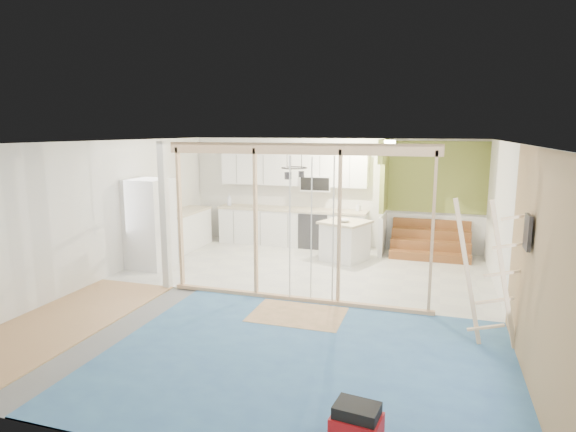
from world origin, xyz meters
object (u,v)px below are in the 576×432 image
(ladder, at_px, (490,274))
(toolbox, at_px, (356,427))
(island, at_px, (345,241))
(fridge, at_px, (150,224))

(ladder, bearing_deg, toolbox, -124.14)
(island, relative_size, toolbox, 2.49)
(fridge, relative_size, ladder, 0.95)
(fridge, bearing_deg, toolbox, -38.98)
(ladder, bearing_deg, fridge, 155.59)
(toolbox, xyz_separation_m, ladder, (1.27, 2.51, 0.79))
(fridge, distance_m, island, 4.08)
(toolbox, bearing_deg, fridge, 145.50)
(fridge, height_order, ladder, ladder)
(fridge, xyz_separation_m, ladder, (6.21, -1.91, 0.07))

